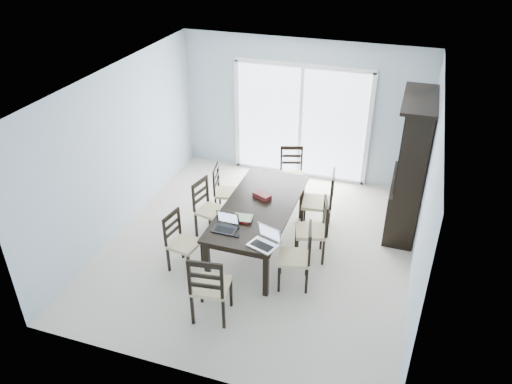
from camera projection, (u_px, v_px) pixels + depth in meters
The scene contains 24 objects.
floor at pixel (259, 247), 7.69m from camera, with size 5.00×5.00×0.00m, color beige.
ceiling at pixel (260, 83), 6.37m from camera, with size 5.00×5.00×0.00m, color white.
back_wall at pixel (302, 111), 9.07m from camera, with size 4.50×0.02×2.60m, color #A3B5C2.
wall_left at pixel (120, 151), 7.63m from camera, with size 0.02×5.00×2.60m, color #A3B5C2.
wall_right at pixel (425, 198), 6.42m from camera, with size 0.02×5.00×2.60m, color #A3B5C2.
balcony at pixel (310, 154), 10.58m from camera, with size 4.50×2.00×0.10m, color gray.
railing at pixel (321, 111), 11.09m from camera, with size 4.50×0.06×1.10m, color #99999E.
dining_table at pixel (259, 210), 7.35m from camera, with size 1.00×2.20×0.75m.
china_hutch at pixel (410, 168), 7.62m from camera, with size 0.50×1.38×2.20m.
sliding_door at pixel (301, 122), 9.16m from camera, with size 2.52×0.05×2.18m.
chair_left_near at pixel (179, 236), 7.01m from camera, with size 0.45×0.44×1.02m.
chair_left_mid at pixel (206, 202), 7.73m from camera, with size 0.49×0.48×1.07m.
chair_left_far at pixel (222, 186), 8.23m from camera, with size 0.46×0.45×1.02m.
chair_right_near at pixel (301, 250), 6.66m from camera, with size 0.50×0.49×1.09m.
chair_right_mid at pixel (317, 224), 7.18m from camera, with size 0.53×0.52×1.11m.
chair_right_far at pixel (324, 195), 7.77m from camera, with size 0.51×0.50×1.20m.
chair_end_near at pixel (209, 282), 6.04m from camera, with size 0.50×0.51×1.17m.
chair_end_far at pixel (291, 167), 8.76m from camera, with size 0.50×0.51×1.06m.
laptop_dark at pixel (224, 227), 6.74m from camera, with size 0.32×0.23×0.22m.
laptop_silver at pixel (263, 242), 6.42m from camera, with size 0.42×0.36×0.25m.
book_stack at pixel (242, 218), 6.97m from camera, with size 0.29×0.24×0.04m.
cell_phone at pixel (235, 236), 6.64m from camera, with size 0.11×0.05×0.01m, color black.
game_box at pixel (262, 196), 7.48m from camera, with size 0.27×0.14×0.07m, color #541020.
hot_tub at pixel (283, 127), 10.53m from camera, with size 1.82×1.63×0.91m.
Camera 1 is at (1.90, -5.90, 4.63)m, focal length 35.00 mm.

